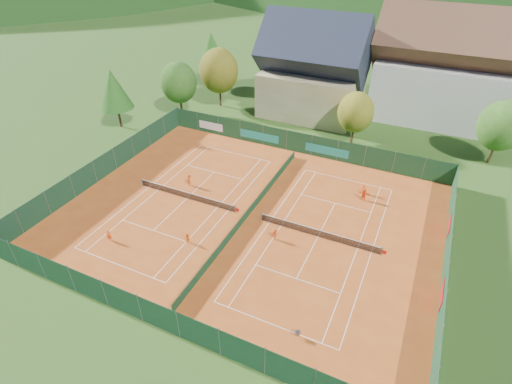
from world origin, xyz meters
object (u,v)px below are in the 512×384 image
object	(u,v)px
ball_hopper	(298,333)
player_right_far_b	(364,194)
player_left_mid	(187,238)
player_right_far_a	(364,189)
hotel_block_a	(445,73)
player_left_near	(109,235)
player_right_near	(275,234)
player_left_far	(189,180)
chalet	(313,73)

from	to	relation	value
ball_hopper	player_right_far_b	size ratio (longest dim) A/B	0.51
player_left_mid	player_right_far_a	size ratio (longest dim) A/B	0.91
hotel_block_a	player_left_mid	xyz separation A→B (m)	(-19.65, -42.48, -6.79)
player_left_near	player_right_near	distance (m)	16.81
player_left_mid	hotel_block_a	bearing A→B (deg)	64.36
hotel_block_a	player_right_near	distance (m)	40.62
player_left_mid	player_right_far_b	bearing A→B (deg)	45.18
player_left_near	player_right_near	bearing A→B (deg)	-11.38
player_right_near	player_right_far_b	xyz separation A→B (m)	(6.64, 10.68, 0.12)
player_left_near	player_right_far_b	size ratio (longest dim) A/B	0.84
ball_hopper	player_right_near	bearing A→B (deg)	121.67
player_left_near	player_left_mid	xyz separation A→B (m)	(7.41, 3.02, -0.07)
player_right_far_b	player_left_far	bearing A→B (deg)	16.55
hotel_block_a	ball_hopper	xyz separation A→B (m)	(-5.79, -48.15, -6.83)
player_left_far	player_right_far_b	distance (m)	20.81
player_left_near	ball_hopper	bearing A→B (deg)	-44.02
player_left_mid	player_left_far	xyz separation A→B (m)	(-5.55, 8.98, 0.16)
chalet	player_right_far_b	distance (m)	26.24
player_left_far	player_right_near	distance (m)	14.13
player_left_mid	player_right_far_b	distance (m)	20.72
player_left_near	player_right_far_b	bearing A→B (deg)	2.52
ball_hopper	chalet	bearing A→B (deg)	107.40
ball_hopper	player_right_far_a	size ratio (longest dim) A/B	0.61
chalet	player_right_near	bearing A→B (deg)	-77.58
player_right_near	player_right_far_b	bearing A→B (deg)	2.31
chalet	ball_hopper	size ratio (longest dim) A/B	20.25
player_right_near	player_right_far_a	world-z (taller)	player_right_near
ball_hopper	player_right_near	world-z (taller)	player_right_near
hotel_block_a	player_right_near	xyz separation A→B (m)	(-11.90, -38.26, -6.71)
player_right_far_a	player_right_far_b	world-z (taller)	player_right_far_b
player_right_near	ball_hopper	bearing A→B (deg)	-114.16
hotel_block_a	player_right_far_b	distance (m)	28.83
chalet	player_left_mid	size ratio (longest dim) A/B	13.67
chalet	player_left_mid	bearing A→B (deg)	-91.02
player_right_far_a	ball_hopper	bearing A→B (deg)	79.95
chalet	player_left_near	size ratio (longest dim) A/B	12.16
chalet	ball_hopper	world-z (taller)	chalet
player_right_near	player_right_far_b	world-z (taller)	player_right_far_b
player_left_near	player_right_near	size ratio (longest dim) A/B	0.99
hotel_block_a	player_right_far_a	world-z (taller)	hotel_block_a
chalet	player_right_near	world-z (taller)	chalet
player_left_far	chalet	bearing A→B (deg)	-69.98
chalet	player_right_near	xyz separation A→B (m)	(7.10, -32.26, -5.95)
chalet	hotel_block_a	distance (m)	19.94
hotel_block_a	player_left_far	xyz separation A→B (m)	(-25.20, -33.50, -6.63)
player_left_near	player_left_far	size ratio (longest dim) A/B	0.88
player_left_near	player_left_mid	bearing A→B (deg)	-14.74
ball_hopper	player_left_near	size ratio (longest dim) A/B	0.60
player_right_near	player_right_far_b	distance (m)	12.58
hotel_block_a	ball_hopper	world-z (taller)	hotel_block_a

